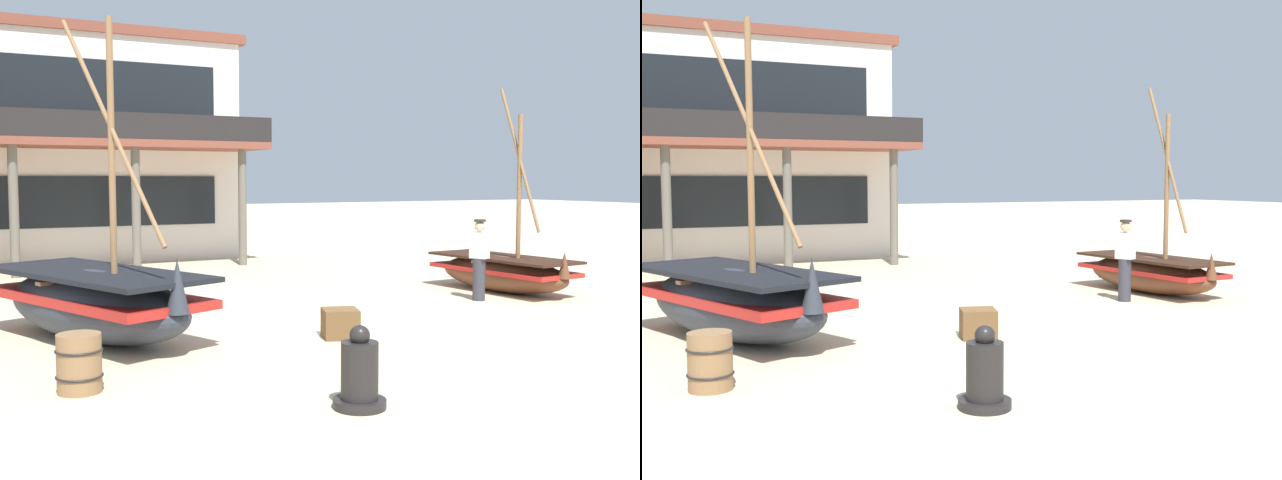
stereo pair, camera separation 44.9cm
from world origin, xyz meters
The scene contains 8 objects.
ground_plane centered at (0.00, 0.00, 0.00)m, with size 120.00×120.00×0.00m, color beige.
fishing_boat_near_left centered at (-4.08, 0.72, 0.61)m, with size 3.09×4.56×5.02m.
fishing_boat_centre_large centered at (5.01, 1.75, 0.45)m, with size 1.67×3.65×4.51m.
fisherman_by_hull centered at (3.73, 1.02, 0.83)m, with size 0.33×0.41×1.68m.
capstan_winch centered at (-2.21, -4.20, 0.37)m, with size 0.59×0.59×0.92m.
wooden_barrel centered at (-4.83, -2.15, 0.35)m, with size 0.56×0.56×0.70m.
cargo_crate centered at (-0.61, -0.88, 0.23)m, with size 0.55×0.55×0.46m, color brown.
harbor_building_main centered at (-2.89, 14.14, 3.54)m, with size 11.29×8.15×7.06m.
Camera 2 is at (-5.92, -11.39, 2.51)m, focal length 42.25 mm.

